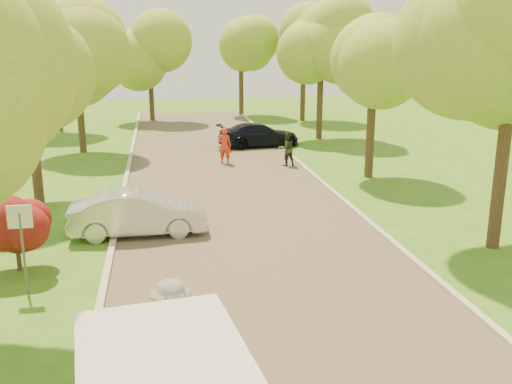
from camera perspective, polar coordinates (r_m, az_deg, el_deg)
ground at (r=11.13m, az=5.35°, el=-16.52°), size 100.00×100.00×0.00m
road at (r=18.28m, az=-1.14°, el=-3.53°), size 8.00×60.00×0.01m
curb_left at (r=18.14m, az=-13.93°, el=-3.95°), size 0.18×60.00×0.12m
curb_right at (r=19.25m, az=10.87°, el=-2.66°), size 0.18×60.00×0.12m
street_sign at (r=14.18m, az=-22.44°, el=-3.60°), size 0.55×0.06×2.17m
red_shrub at (r=15.82m, az=-22.91°, el=-3.55°), size 1.70×1.70×1.95m
tree_l_midb at (r=21.59m, az=-21.44°, el=10.72°), size 4.30×4.20×6.62m
tree_l_far at (r=31.37m, az=-17.24°, el=13.70°), size 4.92×4.80×7.79m
tree_r_midb at (r=24.91m, az=12.15°, el=12.51°), size 4.51×4.40×7.01m
tree_r_far at (r=34.56m, az=6.96°, el=14.90°), size 5.33×5.20×8.34m
tree_bg_a at (r=39.63m, az=-19.31°, el=13.44°), size 5.12×5.00×7.72m
tree_bg_b at (r=42.54m, az=5.11°, el=14.54°), size 5.12×5.00×7.95m
tree_bg_c at (r=43.15m, az=-10.33°, el=13.68°), size 4.92×4.80×7.33m
tree_bg_d at (r=45.65m, az=-1.23°, el=14.34°), size 5.12×5.00×7.72m
silver_sedan at (r=17.79m, az=-11.67°, el=-2.08°), size 4.15×1.48×1.36m
dark_sedan at (r=32.08m, az=0.29°, el=5.73°), size 4.75×2.44×1.32m
skateboarder at (r=9.85m, az=-8.33°, el=-13.83°), size 1.39×1.05×1.91m
person_striped at (r=27.56m, az=-3.15°, el=4.65°), size 0.75×0.61×1.76m
person_olive at (r=27.09m, az=3.07°, el=4.35°), size 0.93×0.81×1.65m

